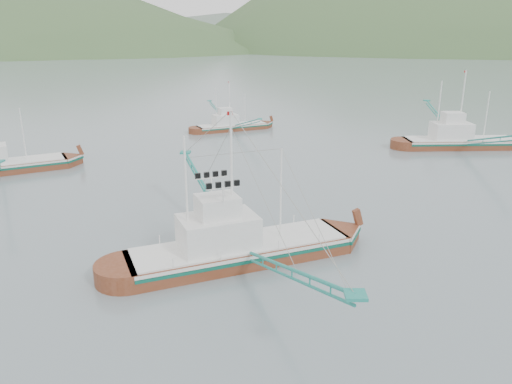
{
  "coord_description": "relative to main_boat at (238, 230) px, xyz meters",
  "views": [
    {
      "loc": [
        0.5,
        -33.33,
        16.03
      ],
      "look_at": [
        0.0,
        6.0,
        3.2
      ],
      "focal_mm": 35.0,
      "sensor_mm": 36.0,
      "label": 1
    }
  ],
  "objects": [
    {
      "name": "main_boat",
      "position": [
        0.0,
        0.0,
        0.0
      ],
      "size": [
        16.51,
        27.85,
        11.82
      ],
      "rotation": [
        0.0,
        0.0,
        0.41
      ],
      "color": "#632B14",
      "rests_on": "ground"
    },
    {
      "name": "bg_boat_far",
      "position": [
        -3.41,
        49.54,
        -0.63
      ],
      "size": [
        12.6,
        20.33,
        8.73
      ],
      "rotation": [
        0.0,
        0.0,
        0.45
      ],
      "color": "#632B14",
      "rests_on": "ground"
    },
    {
      "name": "ridge_distant",
      "position": [
        31.22,
        560.34,
        -2.42
      ],
      "size": [
        960.0,
        400.0,
        240.0
      ],
      "primitive_type": "ellipsoid",
      "color": "slate",
      "rests_on": "ground"
    },
    {
      "name": "bg_boat_right",
      "position": [
        29.72,
        36.88,
        -0.82
      ],
      "size": [
        16.09,
        28.78,
        11.65
      ],
      "rotation": [
        0.0,
        0.0,
        0.05
      ],
      "color": "#632B14",
      "rests_on": "ground"
    },
    {
      "name": "headland_left",
      "position": [
        -178.78,
        360.34,
        -2.42
      ],
      "size": [
        448.0,
        308.0,
        210.0
      ],
      "primitive_type": "ellipsoid",
      "color": "#39582D",
      "rests_on": "ground"
    },
    {
      "name": "ground",
      "position": [
        1.22,
        0.34,
        -2.42
      ],
      "size": [
        1200.0,
        1200.0,
        0.0
      ],
      "primitive_type": "plane",
      "color": "slate",
      "rests_on": "ground"
    }
  ]
}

